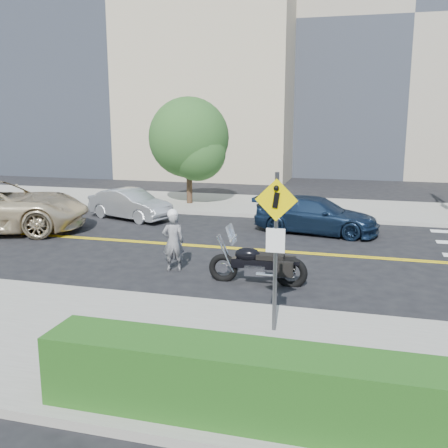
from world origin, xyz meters
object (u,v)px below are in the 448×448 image
(pedestrian_sign, at_px, (276,237))
(parked_car_silver, at_px, (130,204))
(motorcyclist, at_px, (173,240))
(motorcycle, at_px, (258,255))
(parked_car_blue, at_px, (316,215))

(pedestrian_sign, relative_size, parked_car_silver, 0.82)
(motorcyclist, relative_size, parked_car_silver, 0.46)
(motorcycle, xyz_separation_m, parked_car_blue, (0.85, 6.14, -0.09))
(motorcyclist, relative_size, motorcycle, 0.71)
(pedestrian_sign, relative_size, motorcycle, 1.25)
(parked_car_silver, height_order, parked_car_blue, parked_car_blue)
(parked_car_silver, xyz_separation_m, parked_car_blue, (7.46, -0.56, 0.03))
(motorcycle, distance_m, parked_car_silver, 9.41)
(pedestrian_sign, distance_m, parked_car_silver, 12.44)
(pedestrian_sign, distance_m, motorcyclist, 5.05)
(parked_car_blue, bearing_deg, motorcyclist, 158.01)
(pedestrian_sign, bearing_deg, motorcycle, 107.08)
(pedestrian_sign, distance_m, motorcycle, 3.46)
(parked_car_silver, bearing_deg, motorcyclist, -125.92)
(parked_car_silver, bearing_deg, parked_car_blue, -74.17)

